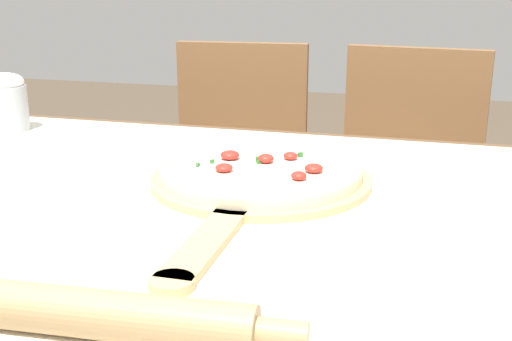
% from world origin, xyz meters
% --- Properties ---
extents(dining_table, '(1.41, 0.94, 0.74)m').
position_xyz_m(dining_table, '(0.00, 0.00, 0.64)').
color(dining_table, brown).
rests_on(dining_table, ground_plane).
extents(towel_cloth, '(1.33, 0.86, 0.00)m').
position_xyz_m(towel_cloth, '(0.00, 0.00, 0.74)').
color(towel_cloth, white).
rests_on(towel_cloth, dining_table).
extents(pizza_peel, '(0.35, 0.57, 0.01)m').
position_xyz_m(pizza_peel, '(0.02, 0.07, 0.75)').
color(pizza_peel, tan).
rests_on(pizza_peel, towel_cloth).
extents(pizza, '(0.32, 0.32, 0.03)m').
position_xyz_m(pizza, '(0.02, 0.09, 0.77)').
color(pizza, beige).
rests_on(pizza, pizza_peel).
extents(rolling_pin, '(0.48, 0.07, 0.05)m').
position_xyz_m(rolling_pin, '(-0.06, -0.38, 0.76)').
color(rolling_pin, tan).
rests_on(rolling_pin, towel_cloth).
extents(chair_left, '(0.43, 0.43, 0.87)m').
position_xyz_m(chair_left, '(-0.25, 0.85, 0.50)').
color(chair_left, brown).
rests_on(chair_left, ground_plane).
extents(chair_right, '(0.44, 0.44, 0.87)m').
position_xyz_m(chair_right, '(0.22, 0.85, 0.50)').
color(chair_right, brown).
rests_on(chair_right, ground_plane).
extents(flour_cup, '(0.08, 0.08, 0.12)m').
position_xyz_m(flour_cup, '(-0.59, 0.30, 0.80)').
color(flour_cup, '#B2B7BC').
rests_on(flour_cup, towel_cloth).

